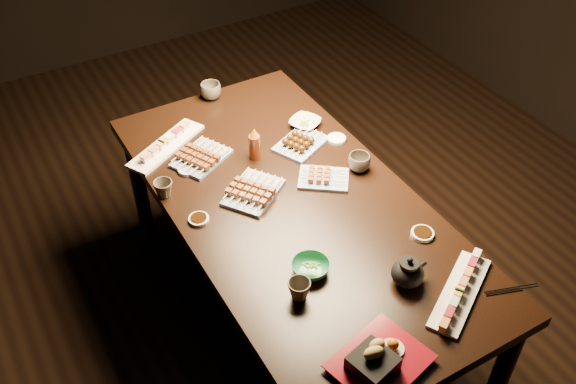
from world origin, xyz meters
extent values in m
plane|color=black|center=(0.00, 0.00, 0.00)|extent=(5.00, 5.00, 0.00)
cube|color=black|center=(-0.24, -0.35, 0.38)|extent=(1.08, 1.88, 0.75)
imported|color=#2B8457|center=(-0.37, -0.68, 0.77)|extent=(0.18, 0.18, 0.04)
imported|color=beige|center=(0.06, 0.08, 0.77)|extent=(0.18, 0.18, 0.03)
imported|color=#4C443A|center=(-0.47, -0.76, 0.79)|extent=(0.09, 0.09, 0.07)
imported|color=#4C443A|center=(0.09, -0.30, 0.79)|extent=(0.11, 0.11, 0.07)
imported|color=#4C443A|center=(-0.67, -0.05, 0.79)|extent=(0.09, 0.09, 0.07)
imported|color=#4C443A|center=(-0.21, 0.50, 0.79)|extent=(0.12, 0.12, 0.08)
cylinder|color=#62240D|center=(-0.24, -0.01, 0.82)|extent=(0.05, 0.05, 0.15)
cylinder|color=white|center=(-0.61, -0.25, 0.76)|extent=(0.11, 0.11, 0.01)
cylinder|color=white|center=(0.13, -0.09, 0.76)|extent=(0.09, 0.09, 0.01)
cylinder|color=white|center=(0.08, -0.74, 0.76)|extent=(0.10, 0.10, 0.02)
cylinder|color=white|center=(-0.52, 0.05, 0.76)|extent=(0.11, 0.11, 0.01)
camera|label=1|loc=(-1.19, -1.94, 2.45)|focal=40.00mm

